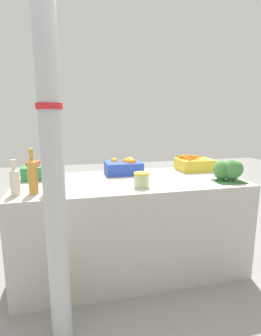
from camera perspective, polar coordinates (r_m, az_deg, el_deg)
ground_plane at (r=2.47m, az=0.00°, el=-20.49°), size 10.00×10.00×0.00m
market_table at (r=2.29m, az=0.00°, el=-12.15°), size 1.83×0.81×0.78m
support_pole at (r=1.39m, az=-17.14°, el=10.14°), size 0.13×0.13×2.57m
apple_crate at (r=2.34m, az=-18.61°, el=-0.46°), size 0.32×0.25×0.14m
orange_crate at (r=2.38m, az=-1.37°, el=0.34°), size 0.32×0.25×0.15m
carrot_crate at (r=2.60m, az=13.65°, el=0.91°), size 0.32×0.25×0.15m
broccoli_pile at (r=2.24m, az=20.31°, el=-0.57°), size 0.22×0.20×0.18m
juice_bottle_cloudy at (r=1.90m, az=-23.89°, el=-2.47°), size 0.06×0.06×0.24m
juice_bottle_amber at (r=1.88m, az=-20.52°, el=-1.41°), size 0.06×0.06×0.31m
juice_bottle_ruby at (r=1.87m, az=-17.17°, el=-1.36°), size 0.08×0.08×0.30m
pickle_jar at (r=1.94m, az=2.40°, el=-2.58°), size 0.12×0.12×0.11m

